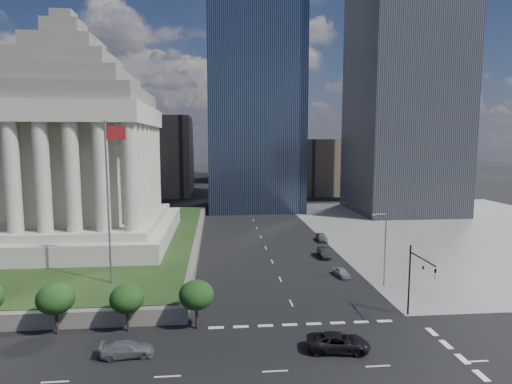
{
  "coord_description": "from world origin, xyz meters",
  "views": [
    {
      "loc": [
        -8.72,
        -28.88,
        19.42
      ],
      "look_at": [
        -4.21,
        20.56,
        13.48
      ],
      "focal_mm": 30.0,
      "sensor_mm": 36.0,
      "label": 1
    }
  ],
  "objects": [
    {
      "name": "parked_sedan_far",
      "position": [
        11.5,
        51.49,
        0.76
      ],
      "size": [
        2.04,
        4.55,
        1.52
      ],
      "primitive_type": "imported",
      "rotation": [
        0.0,
        0.0,
        -0.06
      ],
      "color": "slate",
      "rests_on": "ground"
    },
    {
      "name": "traffic_signal_ne",
      "position": [
        12.5,
        13.7,
        5.25
      ],
      "size": [
        0.3,
        5.74,
        8.0
      ],
      "color": "black",
      "rests_on": "ground"
    },
    {
      "name": "sidewalk_ne",
      "position": [
        46.0,
        60.0,
        0.01
      ],
      "size": [
        68.0,
        90.0,
        0.03
      ],
      "primitive_type": "cube",
      "color": "slate",
      "rests_on": "ground"
    },
    {
      "name": "suv_grey",
      "position": [
        -17.0,
        8.73,
        0.69
      ],
      "size": [
        4.89,
        2.32,
        1.38
      ],
      "primitive_type": "imported",
      "rotation": [
        0.0,
        0.0,
        1.65
      ],
      "color": "slate",
      "rests_on": "ground"
    },
    {
      "name": "pickup_truck",
      "position": [
        2.33,
        8.02,
        0.81
      ],
      "size": [
        3.44,
        6.15,
        1.63
      ],
      "primitive_type": "imported",
      "rotation": [
        0.0,
        0.0,
        1.44
      ],
      "color": "black",
      "rests_on": "ground"
    },
    {
      "name": "building_filler_ne",
      "position": [
        32.0,
        130.0,
        10.0
      ],
      "size": [
        20.0,
        30.0,
        20.0
      ],
      "primitive_type": "cube",
      "color": "brown",
      "rests_on": "ground"
    },
    {
      "name": "ground",
      "position": [
        0.0,
        100.0,
        0.0
      ],
      "size": [
        500.0,
        500.0,
        0.0
      ],
      "primitive_type": "plane",
      "color": "black",
      "rests_on": "ground"
    },
    {
      "name": "midrise_glass",
      "position": [
        2.0,
        95.0,
        30.0
      ],
      "size": [
        26.0,
        26.0,
        60.0
      ],
      "primitive_type": "cube",
      "color": "black",
      "rests_on": "ground"
    },
    {
      "name": "war_memorial",
      "position": [
        -34.0,
        48.0,
        21.4
      ],
      "size": [
        34.0,
        34.0,
        39.0
      ],
      "primitive_type": null,
      "color": "#A7A08C",
      "rests_on": "plaza_lawn"
    },
    {
      "name": "building_filler_nw",
      "position": [
        -30.0,
        130.0,
        14.0
      ],
      "size": [
        24.0,
        30.0,
        28.0
      ],
      "primitive_type": "cube",
      "color": "brown",
      "rests_on": "ground"
    },
    {
      "name": "parked_sedan_near",
      "position": [
        9.0,
        29.39,
        0.63
      ],
      "size": [
        3.84,
        1.96,
        1.25
      ],
      "primitive_type": "imported",
      "rotation": [
        0.0,
        0.0,
        0.13
      ],
      "color": "#A1A4A9",
      "rests_on": "ground"
    },
    {
      "name": "flagpole",
      "position": [
        -21.83,
        24.0,
        13.11
      ],
      "size": [
        2.52,
        0.24,
        20.0
      ],
      "color": "slate",
      "rests_on": "plaza_lawn"
    },
    {
      "name": "parked_sedan_mid",
      "position": [
        9.0,
        39.82,
        0.77
      ],
      "size": [
        1.84,
        4.75,
        1.54
      ],
      "primitive_type": "imported",
      "rotation": [
        0.0,
        0.0,
        -0.04
      ],
      "color": "black",
      "rests_on": "ground"
    },
    {
      "name": "plaza_terrace",
      "position": [
        -45.0,
        50.0,
        0.9
      ],
      "size": [
        66.0,
        70.0,
        1.8
      ],
      "primitive_type": "cube",
      "color": "#625C54",
      "rests_on": "ground"
    },
    {
      "name": "plaza_lawn",
      "position": [
        -45.0,
        50.0,
        1.85
      ],
      "size": [
        64.0,
        68.0,
        0.1
      ],
      "primitive_type": "cube",
      "color": "#1E3315",
      "rests_on": "plaza_terrace"
    },
    {
      "name": "highrise_ne",
      "position": [
        42.0,
        85.0,
        50.0
      ],
      "size": [
        26.0,
        28.0,
        100.0
      ],
      "primitive_type": "cube",
      "color": "black",
      "rests_on": "ground"
    },
    {
      "name": "street_lamp_north",
      "position": [
        13.33,
        25.0,
        5.66
      ],
      "size": [
        2.13,
        0.22,
        10.0
      ],
      "color": "slate",
      "rests_on": "ground"
    }
  ]
}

